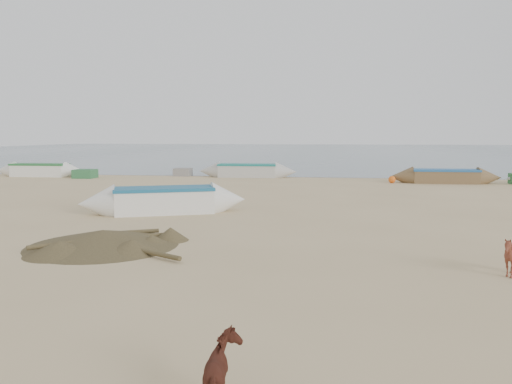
% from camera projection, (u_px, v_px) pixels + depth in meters
% --- Properties ---
extents(ground, '(140.00, 140.00, 0.00)m').
position_uv_depth(ground, '(236.00, 245.00, 13.66)').
color(ground, tan).
rests_on(ground, ground).
extents(sea, '(160.00, 160.00, 0.00)m').
position_uv_depth(sea, '(313.00, 151.00, 94.33)').
color(sea, slate).
rests_on(sea, ground).
extents(calf_front, '(0.97, 0.91, 0.88)m').
position_uv_depth(calf_front, '(511.00, 256.00, 10.56)').
color(calf_front, brown).
rests_on(calf_front, ground).
extents(calf_right, '(1.01, 1.04, 0.80)m').
position_uv_depth(calf_right, '(227.00, 375.00, 5.42)').
color(calf_right, '#59291C').
rests_on(calf_right, ground).
extents(near_canoe, '(6.42, 3.65, 1.00)m').
position_uv_depth(near_canoe, '(164.00, 200.00, 19.14)').
color(near_canoe, white).
rests_on(near_canoe, ground).
extents(debris_pile, '(4.32, 4.32, 0.43)m').
position_uv_depth(debris_pile, '(103.00, 238.00, 13.53)').
color(debris_pile, brown).
rests_on(debris_pile, ground).
extents(waterline_canoes, '(57.68, 4.07, 0.94)m').
position_uv_depth(waterline_canoes, '(277.00, 173.00, 33.54)').
color(waterline_canoes, brown).
rests_on(waterline_canoes, ground).
extents(beach_clutter, '(44.86, 4.38, 0.64)m').
position_uv_depth(beach_clutter, '(347.00, 176.00, 32.72)').
color(beach_clutter, '#306C3F').
rests_on(beach_clutter, ground).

